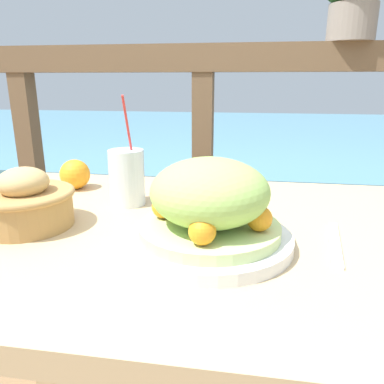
{
  "coord_description": "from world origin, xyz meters",
  "views": [
    {
      "loc": [
        0.17,
        -0.64,
        0.99
      ],
      "look_at": [
        0.07,
        0.03,
        0.78
      ],
      "focal_mm": 35.0,
      "sensor_mm": 36.0,
      "label": 1
    }
  ],
  "objects": [
    {
      "name": "patio_table",
      "position": [
        0.0,
        0.0,
        0.61
      ],
      "size": [
        1.04,
        0.7,
        0.72
      ],
      "color": "tan",
      "rests_on": "ground_plane"
    },
    {
      "name": "bread_basket",
      "position": [
        -0.23,
        -0.04,
        0.77
      ],
      "size": [
        0.18,
        0.18,
        0.11
      ],
      "color": "#AD7F47",
      "rests_on": "patio_table"
    },
    {
      "name": "fork",
      "position": [
        0.32,
        -0.04,
        0.73
      ],
      "size": [
        0.04,
        0.18,
        0.0
      ],
      "color": "silver",
      "rests_on": "patio_table"
    },
    {
      "name": "sea_backdrop",
      "position": [
        0.0,
        3.19,
        0.25
      ],
      "size": [
        12.0,
        4.0,
        0.51
      ],
      "color": "#568EA8",
      "rests_on": "ground_plane"
    },
    {
      "name": "salad_plate",
      "position": [
        0.11,
        -0.07,
        0.79
      ],
      "size": [
        0.27,
        0.27,
        0.15
      ],
      "color": "silver",
      "rests_on": "patio_table"
    },
    {
      "name": "orange_near_basket",
      "position": [
        -0.26,
        0.21,
        0.76
      ],
      "size": [
        0.07,
        0.07,
        0.07
      ],
      "color": "orange",
      "rests_on": "patio_table"
    },
    {
      "name": "railing_fence",
      "position": [
        0.0,
        0.69,
        0.75
      ],
      "size": [
        2.8,
        0.08,
        1.1
      ],
      "color": "brown",
      "rests_on": "ground_plane"
    },
    {
      "name": "drink_glass",
      "position": [
        -0.09,
        0.11,
        0.79
      ],
      "size": [
        0.08,
        0.09,
        0.24
      ],
      "color": "silver",
      "rests_on": "patio_table"
    }
  ]
}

